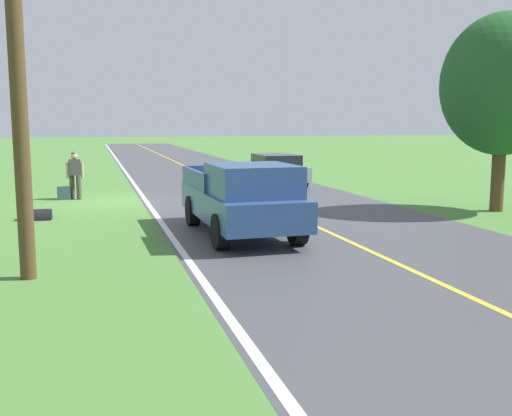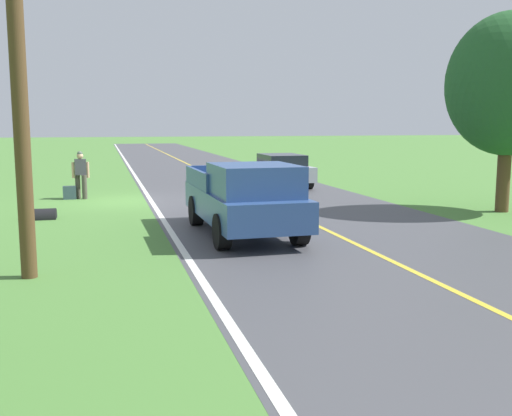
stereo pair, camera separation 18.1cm
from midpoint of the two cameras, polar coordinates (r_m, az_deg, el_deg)
The scene contains 11 objects.
ground_plane at distance 21.66m, azimuth -13.28°, elevation 0.61°, with size 200.00×200.00×0.00m, color #4C7F38.
road_surface at distance 22.38m, azimuth -0.63°, elevation 1.07°, with size 8.27×120.00×0.00m, color #47474C.
lane_edge_line at distance 21.72m, azimuth -10.76°, elevation 0.72°, with size 0.16×117.60×0.00m, color silver.
lane_centre_line at distance 22.38m, azimuth -0.63°, elevation 1.08°, with size 0.14×117.60×0.00m, color gold.
hitchhiker_walking at distance 22.70m, azimuth -17.21°, elevation 3.29°, with size 0.62×0.51×1.75m.
suitcase_carried at distance 22.67m, azimuth -18.18°, elevation 1.37°, with size 0.20×0.46×0.49m, color #384C56.
pickup_truck_passing at distance 14.58m, azimuth -1.62°, elevation 1.07°, with size 2.19×5.44×1.82m.
tree_far_side_near at distance 20.10m, azimuth 22.39°, elevation 10.87°, with size 3.79×3.79×6.12m.
sedan_near_oncoming at distance 26.16m, azimuth 1.63°, elevation 3.75°, with size 1.94×4.41×1.41m.
utility_pole_roadside at distance 11.22m, azimuth -22.37°, elevation 12.03°, with size 0.28×0.28×7.28m, color brown.
drainage_culvert at distance 18.33m, azimuth -20.49°, elevation -1.03°, with size 0.60×0.60×0.80m, color black.
Camera 1 is at (0.85, 21.45, 2.77)m, focal length 41.70 mm.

